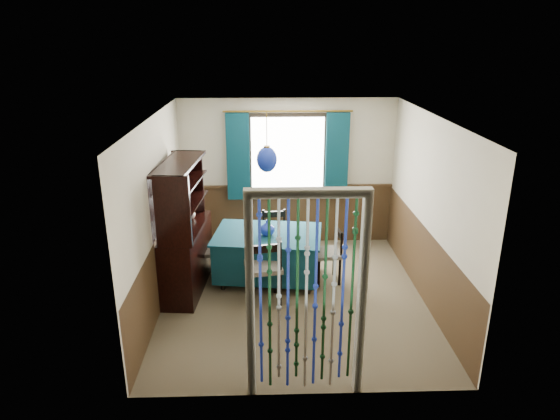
{
  "coord_description": "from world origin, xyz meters",
  "views": [
    {
      "loc": [
        -0.39,
        -6.17,
        3.48
      ],
      "look_at": [
        -0.18,
        0.42,
        1.14
      ],
      "focal_mm": 32.0,
      "sensor_mm": 36.0,
      "label": 1
    }
  ],
  "objects_px": {
    "pendant_lamp": "(267,159)",
    "vase_table": "(267,228)",
    "dining_table": "(268,253)",
    "vase_sideboard": "(190,213)",
    "chair_left": "(203,251)",
    "bowl_shelf": "(182,209)",
    "chair_near": "(264,268)",
    "chair_far": "(275,236)",
    "sideboard": "(184,247)",
    "chair_right": "(329,253)"
  },
  "relations": [
    {
      "from": "dining_table",
      "to": "bowl_shelf",
      "type": "xyz_separation_m",
      "value": [
        -1.12,
        -0.49,
        0.87
      ]
    },
    {
      "from": "vase_table",
      "to": "vase_sideboard",
      "type": "distance_m",
      "value": 1.15
    },
    {
      "from": "chair_left",
      "to": "bowl_shelf",
      "type": "relative_size",
      "value": 3.95
    },
    {
      "from": "chair_far",
      "to": "chair_left",
      "type": "height_order",
      "value": "chair_far"
    },
    {
      "from": "dining_table",
      "to": "chair_near",
      "type": "height_order",
      "value": "chair_near"
    },
    {
      "from": "chair_near",
      "to": "bowl_shelf",
      "type": "xyz_separation_m",
      "value": [
        -1.06,
        0.17,
        0.8
      ]
    },
    {
      "from": "chair_left",
      "to": "vase_sideboard",
      "type": "xyz_separation_m",
      "value": [
        -0.16,
        0.07,
        0.58
      ]
    },
    {
      "from": "bowl_shelf",
      "to": "vase_sideboard",
      "type": "bearing_deg",
      "value": 90.0
    },
    {
      "from": "sideboard",
      "to": "pendant_lamp",
      "type": "xyz_separation_m",
      "value": [
        1.18,
        0.22,
        1.2
      ]
    },
    {
      "from": "dining_table",
      "to": "chair_far",
      "type": "distance_m",
      "value": 0.63
    },
    {
      "from": "pendant_lamp",
      "to": "vase_sideboard",
      "type": "bearing_deg",
      "value": 172.76
    },
    {
      "from": "chair_left",
      "to": "chair_right",
      "type": "distance_m",
      "value": 1.86
    },
    {
      "from": "chair_far",
      "to": "vase_sideboard",
      "type": "distance_m",
      "value": 1.44
    },
    {
      "from": "chair_far",
      "to": "sideboard",
      "type": "xyz_separation_m",
      "value": [
        -1.3,
        -0.83,
        0.19
      ]
    },
    {
      "from": "chair_near",
      "to": "pendant_lamp",
      "type": "xyz_separation_m",
      "value": [
        0.06,
        0.66,
        1.34
      ]
    },
    {
      "from": "bowl_shelf",
      "to": "vase_sideboard",
      "type": "distance_m",
      "value": 0.69
    },
    {
      "from": "sideboard",
      "to": "chair_right",
      "type": "bearing_deg",
      "value": 9.05
    },
    {
      "from": "pendant_lamp",
      "to": "vase_table",
      "type": "distance_m",
      "value": 1.0
    },
    {
      "from": "sideboard",
      "to": "vase_table",
      "type": "height_order",
      "value": "sideboard"
    },
    {
      "from": "dining_table",
      "to": "vase_table",
      "type": "relative_size",
      "value": 8.01
    },
    {
      "from": "chair_near",
      "to": "chair_far",
      "type": "height_order",
      "value": "chair_near"
    },
    {
      "from": "pendant_lamp",
      "to": "vase_table",
      "type": "relative_size",
      "value": 4.03
    },
    {
      "from": "chair_left",
      "to": "chair_near",
      "type": "bearing_deg",
      "value": 47.76
    },
    {
      "from": "chair_far",
      "to": "vase_table",
      "type": "relative_size",
      "value": 4.03
    },
    {
      "from": "chair_near",
      "to": "dining_table",
      "type": "bearing_deg",
      "value": 74.71
    },
    {
      "from": "dining_table",
      "to": "chair_far",
      "type": "height_order",
      "value": "chair_far"
    },
    {
      "from": "chair_far",
      "to": "vase_sideboard",
      "type": "xyz_separation_m",
      "value": [
        -1.24,
        -0.47,
        0.57
      ]
    },
    {
      "from": "dining_table",
      "to": "bowl_shelf",
      "type": "distance_m",
      "value": 1.5
    },
    {
      "from": "vase_sideboard",
      "to": "sideboard",
      "type": "bearing_deg",
      "value": -99.48
    },
    {
      "from": "chair_near",
      "to": "chair_left",
      "type": "bearing_deg",
      "value": 130.68
    },
    {
      "from": "vase_sideboard",
      "to": "chair_right",
      "type": "bearing_deg",
      "value": -6.04
    },
    {
      "from": "dining_table",
      "to": "bowl_shelf",
      "type": "relative_size",
      "value": 8.03
    },
    {
      "from": "chair_near",
      "to": "sideboard",
      "type": "distance_m",
      "value": 1.21
    },
    {
      "from": "chair_left",
      "to": "vase_sideboard",
      "type": "height_order",
      "value": "vase_sideboard"
    },
    {
      "from": "chair_left",
      "to": "pendant_lamp",
      "type": "relative_size",
      "value": 0.98
    },
    {
      "from": "sideboard",
      "to": "bowl_shelf",
      "type": "height_order",
      "value": "sideboard"
    },
    {
      "from": "chair_far",
      "to": "sideboard",
      "type": "distance_m",
      "value": 1.56
    },
    {
      "from": "vase_table",
      "to": "vase_sideboard",
      "type": "bearing_deg",
      "value": 170.2
    },
    {
      "from": "chair_right",
      "to": "bowl_shelf",
      "type": "xyz_separation_m",
      "value": [
        -2.02,
        -0.42,
        0.86
      ]
    },
    {
      "from": "chair_left",
      "to": "chair_right",
      "type": "bearing_deg",
      "value": 82.58
    },
    {
      "from": "chair_far",
      "to": "chair_right",
      "type": "distance_m",
      "value": 1.04
    },
    {
      "from": "sideboard",
      "to": "vase_table",
      "type": "distance_m",
      "value": 1.21
    },
    {
      "from": "chair_left",
      "to": "pendant_lamp",
      "type": "bearing_deg",
      "value": 82.56
    },
    {
      "from": "dining_table",
      "to": "vase_sideboard",
      "type": "relative_size",
      "value": 9.84
    },
    {
      "from": "chair_far",
      "to": "vase_table",
      "type": "bearing_deg",
      "value": 74.97
    },
    {
      "from": "chair_left",
      "to": "sideboard",
      "type": "height_order",
      "value": "sideboard"
    },
    {
      "from": "chair_right",
      "to": "pendant_lamp",
      "type": "height_order",
      "value": "pendant_lamp"
    },
    {
      "from": "chair_left",
      "to": "sideboard",
      "type": "xyz_separation_m",
      "value": [
        -0.22,
        -0.3,
        0.2
      ]
    },
    {
      "from": "chair_left",
      "to": "chair_right",
      "type": "relative_size",
      "value": 0.99
    },
    {
      "from": "chair_near",
      "to": "vase_table",
      "type": "relative_size",
      "value": 4.56
    }
  ]
}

